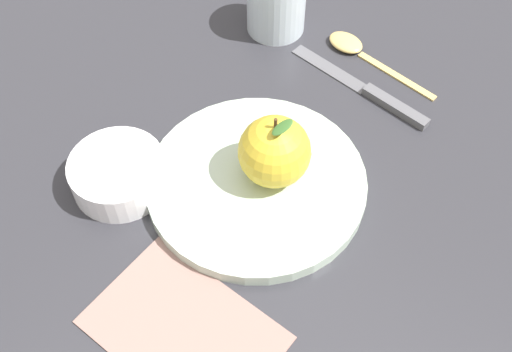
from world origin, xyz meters
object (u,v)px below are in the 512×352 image
at_px(apple, 275,152).
at_px(linen_napkin, 184,329).
at_px(dinner_plate, 256,182).
at_px(side_bowl, 118,172).
at_px(cup, 276,1).
at_px(spoon, 356,49).
at_px(knife, 370,92).

relative_size(apple, linen_napkin, 0.52).
height_order(dinner_plate, side_bowl, side_bowl).
height_order(cup, spoon, cup).
height_order(spoon, linen_napkin, spoon).
xyz_separation_m(dinner_plate, apple, (0.01, 0.02, 0.04)).
xyz_separation_m(side_bowl, knife, (0.08, 0.31, -0.02)).
distance_m(cup, knife, 0.17).
xyz_separation_m(cup, linen_napkin, (0.27, -0.34, -0.04)).
bearing_deg(knife, cup, -176.97).
bearing_deg(spoon, knife, -31.61).
relative_size(apple, cup, 1.15).
height_order(dinner_plate, knife, dinner_plate).
height_order(cup, linen_napkin, cup).
xyz_separation_m(apple, linen_napkin, (0.08, -0.18, -0.05)).
bearing_deg(apple, linen_napkin, -66.41).
distance_m(apple, cup, 0.26).
xyz_separation_m(cup, spoon, (0.10, 0.05, -0.04)).
height_order(knife, spoon, spoon).
xyz_separation_m(apple, side_bowl, (-0.10, -0.13, -0.03)).
relative_size(dinner_plate, knife, 1.18).
height_order(apple, linen_napkin, apple).
bearing_deg(side_bowl, apple, 51.20).
height_order(apple, spoon, apple).
xyz_separation_m(knife, linen_napkin, (0.10, -0.35, -0.00)).
relative_size(spoon, linen_napkin, 0.94).
bearing_deg(cup, side_bowl, -73.25).
bearing_deg(apple, spoon, 112.69).
bearing_deg(linen_napkin, dinner_plate, 118.23).
relative_size(cup, spoon, 0.48).
bearing_deg(apple, cup, 138.92).
height_order(dinner_plate, cup, cup).
bearing_deg(dinner_plate, side_bowl, -130.94).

